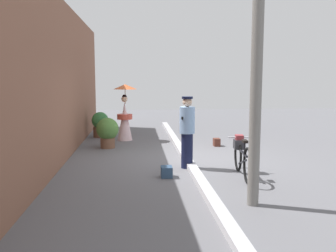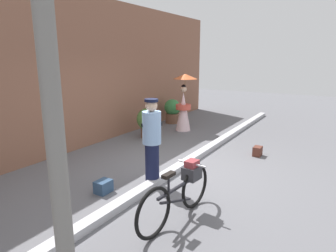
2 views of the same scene
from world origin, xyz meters
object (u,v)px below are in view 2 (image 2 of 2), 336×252
at_px(person_with_parasol, 184,103).
at_px(utility_pole, 47,48).
at_px(backpack_on_pavement, 258,151).
at_px(backpack_spare, 104,186).
at_px(person_officer, 152,140).
at_px(potted_plant_small, 173,110).
at_px(potted_plant_by_door, 148,121).
at_px(bicycle_near_officer, 180,191).

distance_m(person_with_parasol, utility_pole, 7.03).
bearing_deg(backpack_on_pavement, backpack_spare, 152.53).
height_order(person_officer, potted_plant_small, person_officer).
relative_size(backpack_spare, utility_pole, 0.06).
height_order(backpack_on_pavement, utility_pole, utility_pole).
bearing_deg(potted_plant_by_door, backpack_spare, -156.98).
xyz_separation_m(person_officer, backpack_spare, (-0.76, 0.51, -0.74)).
bearing_deg(utility_pole, person_officer, 15.62).
bearing_deg(person_with_parasol, backpack_spare, -168.18).
relative_size(person_with_parasol, backpack_on_pavement, 7.14).
bearing_deg(person_officer, bicycle_near_officer, -127.23).
distance_m(potted_plant_small, backpack_spare, 5.77).
bearing_deg(backpack_on_pavement, person_officer, 154.61).
xyz_separation_m(bicycle_near_officer, backpack_on_pavement, (3.43, -0.22, -0.31)).
distance_m(person_with_parasol, potted_plant_small, 1.22).
xyz_separation_m(person_officer, utility_pole, (-2.56, -0.71, 1.55)).
xyz_separation_m(person_with_parasol, utility_pole, (-6.50, -2.21, 1.51)).
bearing_deg(person_with_parasol, bicycle_near_officer, -151.85).
bearing_deg(person_officer, utility_pole, -164.38).
bearing_deg(person_officer, backpack_on_pavement, -25.39).
bearing_deg(person_with_parasol, utility_pole, -161.20).
xyz_separation_m(potted_plant_by_door, utility_pole, (-5.18, -2.67, 1.91)).
bearing_deg(utility_pole, backpack_spare, 34.35).
height_order(bicycle_near_officer, potted_plant_by_door, potted_plant_by_door).
xyz_separation_m(potted_plant_small, utility_pole, (-7.25, -3.07, 1.94)).
xyz_separation_m(potted_plant_small, backpack_spare, (-5.46, -1.84, -0.34)).
bearing_deg(backpack_spare, potted_plant_by_door, 23.02).
height_order(potted_plant_small, backpack_on_pavement, potted_plant_small).
relative_size(bicycle_near_officer, backpack_spare, 6.12).
bearing_deg(bicycle_near_officer, person_officer, 52.77).
bearing_deg(person_officer, person_with_parasol, 20.80).
distance_m(backpack_on_pavement, utility_pole, 5.70).
height_order(person_with_parasol, potted_plant_small, person_with_parasol).
bearing_deg(person_with_parasol, potted_plant_by_door, 161.13).
bearing_deg(potted_plant_small, utility_pole, -157.05).
bearing_deg(bicycle_near_officer, person_with_parasol, 28.15).
relative_size(potted_plant_by_door, utility_pole, 0.18).
bearing_deg(potted_plant_small, person_officer, -153.36).
relative_size(potted_plant_small, backpack_spare, 3.05).
bearing_deg(person_with_parasol, backpack_on_pavement, -115.27).
distance_m(bicycle_near_officer, person_officer, 1.36).
bearing_deg(backpack_on_pavement, person_with_parasol, 64.73).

